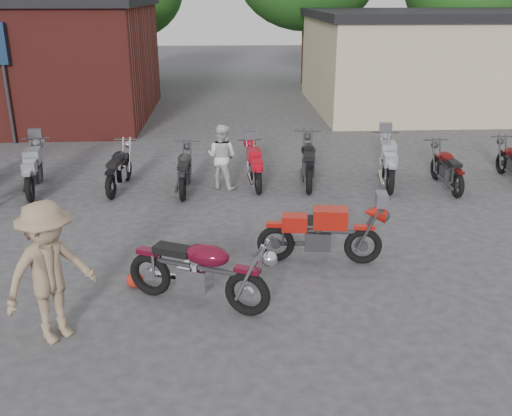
{
  "coord_description": "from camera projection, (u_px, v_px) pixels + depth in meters",
  "views": [
    {
      "loc": [
        -0.15,
        -7.81,
        4.39
      ],
      "look_at": [
        0.36,
        1.41,
        0.9
      ],
      "focal_mm": 40.0,
      "sensor_mm": 36.0,
      "label": 1
    }
  ],
  "objects": [
    {
      "name": "tree_3",
      "position": [
        464.0,
        5.0,
        28.68
      ],
      "size": [
        6.08,
        6.08,
        7.6
      ],
      "primitive_type": null,
      "color": "#124111",
      "rests_on": "ground"
    },
    {
      "name": "row_bike_1",
      "position": [
        33.0,
        167.0,
        13.26
      ],
      "size": [
        1.0,
        2.13,
        1.19
      ],
      "primitive_type": null,
      "rotation": [
        0.0,
        0.0,
        1.74
      ],
      "color": "gray",
      "rests_on": "ground"
    },
    {
      "name": "helmet",
      "position": [
        135.0,
        280.0,
        9.05
      ],
      "size": [
        0.31,
        0.31,
        0.25
      ],
      "primitive_type": "ellipsoid",
      "rotation": [
        0.0,
        0.0,
        0.17
      ],
      "color": "#A91F12",
      "rests_on": "ground"
    },
    {
      "name": "person_tan",
      "position": [
        50.0,
        273.0,
        7.42
      ],
      "size": [
        1.42,
        1.41,
        1.96
      ],
      "primitive_type": "imported",
      "rotation": [
        0.0,
        0.0,
        0.78
      ],
      "color": "#8D7357",
      "rests_on": "ground"
    },
    {
      "name": "vintage_motorcycle",
      "position": [
        199.0,
        267.0,
        8.33
      ],
      "size": [
        2.32,
        1.59,
        1.29
      ],
      "primitive_type": null,
      "rotation": [
        0.0,
        0.0,
        -0.43
      ],
      "color": "#540A1C",
      "rests_on": "ground"
    },
    {
      "name": "row_bike_7",
      "position": [
        447.0,
        166.0,
        13.53
      ],
      "size": [
        0.63,
        1.89,
        1.09
      ],
      "primitive_type": null,
      "rotation": [
        0.0,
        0.0,
        1.57
      ],
      "color": "#510A0A",
      "rests_on": "ground"
    },
    {
      "name": "ground",
      "position": [
        238.0,
        295.0,
        8.85
      ],
      "size": [
        90.0,
        90.0,
        0.0
      ],
      "primitive_type": "plane",
      "color": "#363538"
    },
    {
      "name": "row_bike_5",
      "position": [
        308.0,
        159.0,
        13.82
      ],
      "size": [
        0.93,
        2.19,
        1.24
      ],
      "primitive_type": null,
      "rotation": [
        0.0,
        0.0,
        1.46
      ],
      "color": "black",
      "rests_on": "ground"
    },
    {
      "name": "row_bike_2",
      "position": [
        119.0,
        166.0,
        13.45
      ],
      "size": [
        0.82,
        1.99,
        1.12
      ],
      "primitive_type": null,
      "rotation": [
        0.0,
        0.0,
        1.47
      ],
      "color": "black",
      "rests_on": "ground"
    },
    {
      "name": "tree_1",
      "position": [
        123.0,
        8.0,
        27.83
      ],
      "size": [
        5.92,
        5.92,
        7.4
      ],
      "primitive_type": null,
      "color": "#124111",
      "rests_on": "ground"
    },
    {
      "name": "row_bike_6",
      "position": [
        388.0,
        160.0,
        13.76
      ],
      "size": [
        1.03,
        2.18,
        1.22
      ],
      "primitive_type": null,
      "rotation": [
        0.0,
        0.0,
        1.41
      ],
      "color": "gray",
      "rests_on": "ground"
    },
    {
      "name": "row_bike_4",
      "position": [
        254.0,
        164.0,
        13.71
      ],
      "size": [
        0.74,
        1.85,
        1.05
      ],
      "primitive_type": null,
      "rotation": [
        0.0,
        0.0,
        1.65
      ],
      "color": "red",
      "rests_on": "ground"
    },
    {
      "name": "person_light",
      "position": [
        222.0,
        157.0,
        13.45
      ],
      "size": [
        0.93,
        0.86,
        1.54
      ],
      "primitive_type": "imported",
      "rotation": [
        0.0,
        0.0,
        2.67
      ],
      "color": "silver",
      "rests_on": "ground"
    },
    {
      "name": "sportbike",
      "position": [
        322.0,
        230.0,
        9.71
      ],
      "size": [
        2.13,
        0.93,
        1.2
      ],
      "primitive_type": null,
      "rotation": [
        0.0,
        0.0,
        -0.13
      ],
      "color": "#B0170E",
      "rests_on": "ground"
    },
    {
      "name": "stucco_building",
      "position": [
        441.0,
        64.0,
        22.68
      ],
      "size": [
        10.0,
        8.0,
        3.5
      ],
      "primitive_type": "cube",
      "color": "tan",
      "rests_on": "ground"
    },
    {
      "name": "row_bike_3",
      "position": [
        185.0,
        168.0,
        13.32
      ],
      "size": [
        0.67,
        1.93,
        1.11
      ],
      "primitive_type": null,
      "rotation": [
        0.0,
        0.0,
        1.55
      ],
      "color": "black",
      "rests_on": "ground"
    }
  ]
}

